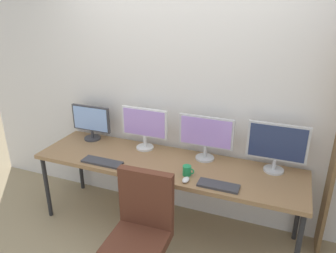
% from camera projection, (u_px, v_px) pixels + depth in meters
% --- Properties ---
extents(wall_back, '(4.96, 0.10, 2.60)m').
position_uv_depth(wall_back, '(182.00, 94.00, 3.22)').
color(wall_back, silver).
rests_on(wall_back, ground_plane).
extents(desk, '(2.56, 0.68, 0.74)m').
position_uv_depth(desk, '(166.00, 167.00, 3.08)').
color(desk, '#936D47').
rests_on(desk, ground_plane).
extents(office_chair, '(0.52, 0.52, 0.99)m').
position_uv_depth(office_chair, '(141.00, 245.00, 2.52)').
color(office_chair, '#2D2D33').
rests_on(office_chair, ground_plane).
extents(monitor_far_left, '(0.45, 0.18, 0.38)m').
position_uv_depth(monitor_far_left, '(91.00, 121.00, 3.50)').
color(monitor_far_left, '#38383D').
rests_on(monitor_far_left, desk).
extents(monitor_center_left, '(0.49, 0.18, 0.44)m').
position_uv_depth(monitor_center_left, '(144.00, 126.00, 3.26)').
color(monitor_center_left, silver).
rests_on(monitor_center_left, desk).
extents(monitor_center_right, '(0.53, 0.18, 0.43)m').
position_uv_depth(monitor_center_right, '(206.00, 135.00, 3.05)').
color(monitor_center_right, silver).
rests_on(monitor_center_right, desk).
extents(monitor_far_right, '(0.52, 0.18, 0.45)m').
position_uv_depth(monitor_far_right, '(277.00, 145.00, 2.82)').
color(monitor_far_right, silver).
rests_on(monitor_far_right, desk).
extents(keyboard_left, '(0.40, 0.13, 0.02)m').
position_uv_depth(keyboard_left, '(102.00, 162.00, 3.05)').
color(keyboard_left, '#38383D').
rests_on(keyboard_left, desk).
extents(keyboard_right, '(0.34, 0.13, 0.02)m').
position_uv_depth(keyboard_right, '(218.00, 185.00, 2.67)').
color(keyboard_right, '#38383D').
rests_on(keyboard_right, desk).
extents(computer_mouse, '(0.06, 0.10, 0.03)m').
position_uv_depth(computer_mouse, '(186.00, 180.00, 2.74)').
color(computer_mouse, silver).
rests_on(computer_mouse, desk).
extents(coffee_mug, '(0.11, 0.08, 0.09)m').
position_uv_depth(coffee_mug, '(187.00, 171.00, 2.83)').
color(coffee_mug, '#1E8C4C').
rests_on(coffee_mug, desk).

